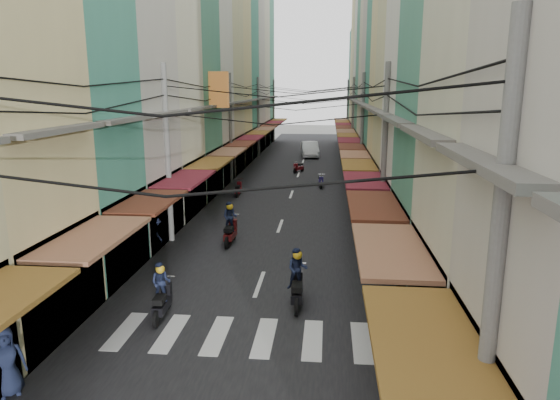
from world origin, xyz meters
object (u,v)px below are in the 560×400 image
Objects in this scene: white_car at (310,157)px; traffic_sign at (392,230)px; market_umbrella at (421,234)px; bicycle at (419,287)px.

traffic_sign is (4.26, -34.81, 2.08)m from white_car.
market_umbrella is 0.77× the size of traffic_sign.
market_umbrella reaches higher than bicycle.
traffic_sign reaches higher than bicycle.
traffic_sign is at bearing -88.93° from white_car.
white_car is at bearing 96.98° from traffic_sign.
market_umbrella is at bearing 5.33° from traffic_sign.
white_car is 3.27× the size of bicycle.
bicycle is at bearing -89.09° from market_umbrella.
white_car is 35.13m from traffic_sign.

